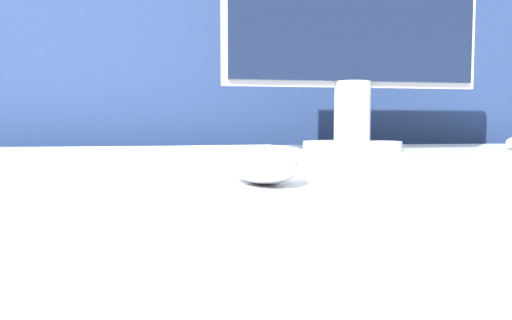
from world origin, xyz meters
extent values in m
cube|color=navy|center=(0.00, 0.73, 0.64)|extent=(5.00, 0.03, 1.29)
ellipsoid|color=white|center=(0.02, -0.28, 0.75)|extent=(0.06, 0.12, 0.03)
cube|color=white|center=(-0.08, -0.08, 0.74)|extent=(0.38, 0.18, 0.02)
cube|color=silver|center=(-0.08, -0.08, 0.75)|extent=(0.36, 0.16, 0.01)
cylinder|color=silver|center=(0.31, 0.26, 0.74)|extent=(0.20, 0.20, 0.02)
cylinder|color=silver|center=(0.31, 0.26, 0.82)|extent=(0.07, 0.07, 0.12)
camera|label=1|loc=(-0.06, -0.73, 0.79)|focal=35.00mm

